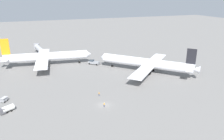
% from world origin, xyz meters
% --- Properties ---
extents(ground_plane, '(600.00, 600.00, 0.00)m').
position_xyz_m(ground_plane, '(0.00, 0.00, 0.00)').
color(ground_plane, slate).
extents(airliner_at_gate_left, '(51.17, 43.23, 16.38)m').
position_xyz_m(airliner_at_gate_left, '(-15.60, 57.18, 5.14)').
color(airliner_at_gate_left, silver).
rests_on(airliner_at_gate_left, ground).
extents(airliner_being_pushed, '(41.16, 42.67, 14.74)m').
position_xyz_m(airliner_being_pushed, '(32.42, 26.91, 4.84)').
color(airliner_being_pushed, silver).
rests_on(airliner_being_pushed, ground).
extents(pushback_tug, '(7.92, 7.62, 2.91)m').
position_xyz_m(pushback_tug, '(10.42, 49.73, 1.24)').
color(pushback_tug, gray).
rests_on(pushback_tug, ground).
extents(gse_baggage_cart_near_cluster, '(2.82, 3.15, 1.71)m').
position_xyz_m(gse_baggage_cart_near_cluster, '(-34.55, 15.93, 0.86)').
color(gse_baggage_cart_near_cluster, gray).
rests_on(gse_baggage_cart_near_cluster, ground).
extents(gse_fuel_bowser_stubby, '(5.18, 4.10, 2.40)m').
position_xyz_m(gse_fuel_bowser_stubby, '(-33.13, 6.75, 1.33)').
color(gse_fuel_bowser_stubby, silver).
rests_on(gse_fuel_bowser_stubby, ground).
extents(ground_crew_marshaller_foreground, '(0.36, 0.36, 1.76)m').
position_xyz_m(ground_crew_marshaller_foreground, '(-0.41, -1.39, 0.92)').
color(ground_crew_marshaller_foreground, '#2D3351').
rests_on(ground_crew_marshaller_foreground, ground).
extents(ground_crew_wing_walker_right, '(0.36, 0.50, 1.70)m').
position_xyz_m(ground_crew_wing_walker_right, '(0.63, 8.08, 0.89)').
color(ground_crew_wing_walker_right, '#2D3351').
rests_on(ground_crew_wing_walker_right, ground).
extents(jet_bridge, '(5.95, 19.00, 6.01)m').
position_xyz_m(jet_bridge, '(-18.17, 85.57, 4.23)').
color(jet_bridge, '#B7B7BC').
rests_on(jet_bridge, ground).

